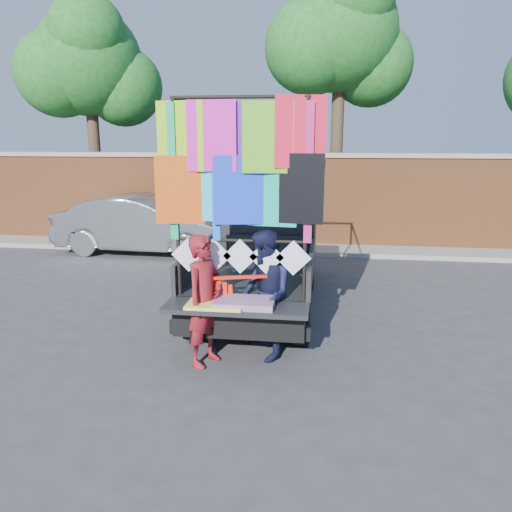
# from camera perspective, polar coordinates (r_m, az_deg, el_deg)

# --- Properties ---
(ground) EXTENTS (90.00, 90.00, 0.00)m
(ground) POSITION_cam_1_polar(r_m,az_deg,el_deg) (7.60, 2.05, -9.89)
(ground) COLOR #38383A
(ground) RESTS_ON ground
(brick_wall) EXTENTS (30.00, 0.45, 2.61)m
(brick_wall) POSITION_cam_1_polar(r_m,az_deg,el_deg) (14.07, 4.98, 6.43)
(brick_wall) COLOR #98542C
(brick_wall) RESTS_ON ground
(curb) EXTENTS (30.00, 1.20, 0.12)m
(curb) POSITION_cam_1_polar(r_m,az_deg,el_deg) (13.60, 4.72, 0.78)
(curb) COLOR gray
(curb) RESTS_ON ground
(tree_left) EXTENTS (4.20, 3.30, 7.05)m
(tree_left) POSITION_cam_1_polar(r_m,az_deg,el_deg) (16.82, -18.64, 19.88)
(tree_left) COLOR #38281C
(tree_left) RESTS_ON ground
(tree_mid) EXTENTS (4.20, 3.30, 7.73)m
(tree_mid) POSITION_cam_1_polar(r_m,az_deg,el_deg) (15.32, 9.72, 23.27)
(tree_mid) COLOR #38281C
(tree_mid) RESTS_ON ground
(pickup_truck) EXTENTS (2.23, 5.60, 3.52)m
(pickup_truck) POSITION_cam_1_polar(r_m,az_deg,el_deg) (9.48, 0.96, 0.49)
(pickup_truck) COLOR black
(pickup_truck) RESTS_ON ground
(sedan) EXTENTS (4.70, 1.79, 1.53)m
(sedan) POSITION_cam_1_polar(r_m,az_deg,el_deg) (13.59, -12.57, 3.53)
(sedan) COLOR #A4A7AB
(sedan) RESTS_ON ground
(woman) EXTENTS (0.65, 0.77, 1.78)m
(woman) POSITION_cam_1_polar(r_m,az_deg,el_deg) (6.68, -5.87, -5.10)
(woman) COLOR maroon
(woman) RESTS_ON ground
(man) EXTENTS (0.97, 1.07, 1.81)m
(man) POSITION_cam_1_polar(r_m,az_deg,el_deg) (6.84, 0.99, -4.50)
(man) COLOR #151734
(man) RESTS_ON ground
(streamer_bundle) EXTENTS (0.89, 0.30, 0.63)m
(streamer_bundle) POSITION_cam_1_polar(r_m,az_deg,el_deg) (6.72, -3.28, -3.97)
(streamer_bundle) COLOR red
(streamer_bundle) RESTS_ON ground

